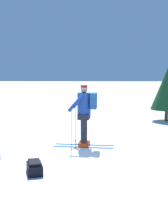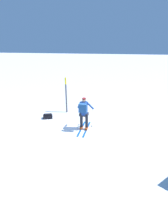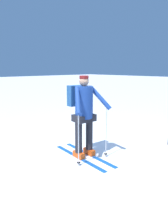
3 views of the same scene
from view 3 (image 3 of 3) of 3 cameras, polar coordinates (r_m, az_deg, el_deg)
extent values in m
plane|color=white|center=(5.13, 4.45, -10.11)|extent=(80.00, 80.00, 0.00)
cube|color=#144C9E|center=(4.92, 1.34, -11.00)|extent=(1.68, 0.28, 0.01)
cube|color=#C64714|center=(4.89, 1.34, -10.30)|extent=(0.31, 0.14, 0.12)
cylinder|color=black|center=(4.75, 1.37, -5.55)|extent=(0.15, 0.15, 0.73)
cube|color=#144C9E|center=(4.76, -1.39, -11.80)|extent=(1.68, 0.28, 0.01)
cube|color=#C64714|center=(4.73, -1.39, -11.08)|extent=(0.31, 0.14, 0.12)
cylinder|color=black|center=(4.59, -1.42, -6.19)|extent=(0.15, 0.15, 0.73)
cube|color=black|center=(4.57, 0.00, -1.52)|extent=(0.36, 0.47, 0.14)
cylinder|color=navy|center=(4.51, 0.00, 2.58)|extent=(0.37, 0.37, 0.66)
sphere|color=tan|center=(4.46, 0.00, 8.04)|extent=(0.20, 0.20, 0.20)
cylinder|color=maroon|center=(4.46, 0.00, 9.11)|extent=(0.19, 0.19, 0.06)
cube|color=navy|center=(4.71, -1.99, 4.34)|extent=(0.21, 0.40, 0.44)
cylinder|color=#B2B7BC|center=(4.65, 5.82, -5.08)|extent=(0.02, 0.02, 1.13)
cylinder|color=black|center=(4.82, 5.69, -10.83)|extent=(0.07, 0.07, 0.01)
cylinder|color=navy|center=(4.54, 4.28, 3.69)|extent=(0.48, 0.29, 0.50)
cylinder|color=#B2B7BC|center=(4.21, -1.45, -6.82)|extent=(0.02, 0.02, 1.13)
cylinder|color=black|center=(4.40, -1.41, -13.07)|extent=(0.07, 0.07, 0.01)
cylinder|color=navy|center=(4.18, -1.63, 3.04)|extent=(0.44, 0.37, 0.50)
camera|label=1|loc=(12.16, 30.87, 11.59)|focal=50.00mm
camera|label=2|loc=(11.72, -35.48, 22.68)|focal=28.00mm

